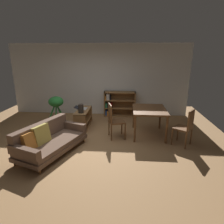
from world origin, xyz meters
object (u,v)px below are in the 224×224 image
fabric_couch (48,140)px  dining_table (149,112)px  potted_floor_plant (56,106)px  open_laptop (81,108)px  bookshelf (117,104)px  desk_speaker (81,109)px  media_console (83,119)px  dining_chair_far (186,126)px  dining_chair_near (114,119)px

fabric_couch → dining_table: (2.52, 1.27, 0.39)m
potted_floor_plant → open_laptop: bearing=4.3°
bookshelf → desk_speaker: bearing=-122.1°
media_console → bookshelf: 1.70m
potted_floor_plant → dining_chair_far: bearing=-17.3°
dining_table → bookshelf: bearing=119.1°
fabric_couch → desk_speaker: (0.47, 1.44, 0.39)m
dining_chair_near → open_laptop: bearing=142.1°
dining_table → dining_chair_near: dining_chair_near is taller
desk_speaker → dining_table: (2.04, -0.16, 0.00)m
open_laptop → dining_table: bearing=-15.9°
dining_chair_near → dining_chair_far: size_ratio=1.01×
desk_speaker → potted_floor_plant: size_ratio=0.27×
media_console → dining_chair_far: size_ratio=1.11×
dining_chair_near → dining_chair_far: 1.90m
media_console → dining_chair_near: dining_chair_near is taller
desk_speaker → dining_chair_near: dining_chair_near is taller
fabric_couch → dining_chair_far: dining_chair_far is taller
potted_floor_plant → bookshelf: potted_floor_plant is taller
desk_speaker → dining_table: bearing=-4.6°
dining_table → bookshelf: size_ratio=1.00×
desk_speaker → dining_table: desk_speaker is taller
open_laptop → dining_chair_far: (3.01, -1.25, -0.06)m
media_console → open_laptop: bearing=124.1°
open_laptop → desk_speaker: 0.47m
desk_speaker → dining_table: size_ratio=0.23×
potted_floor_plant → dining_table: potted_floor_plant is taller
fabric_couch → dining_chair_far: 3.45m
fabric_couch → desk_speaker: 1.56m
dining_chair_near → desk_speaker: bearing=157.0°
potted_floor_plant → dining_chair_near: dining_chair_near is taller
dining_chair_near → bookshelf: (-0.01, 2.09, -0.09)m
fabric_couch → open_laptop: bearing=78.5°
fabric_couch → bookshelf: bearing=64.0°
fabric_couch → media_console: size_ratio=1.79×
dining_table → potted_floor_plant: bearing=169.5°
fabric_couch → dining_chair_near: bearing=33.1°
dining_chair_near → fabric_couch: bearing=-146.9°
bookshelf → open_laptop: bearing=-133.1°
dining_chair_far → bookshelf: dining_chair_far is taller
media_console → bookshelf: bookshelf is taller
potted_floor_plant → dining_chair_far: potted_floor_plant is taller
dining_chair_near → dining_chair_far: dining_chair_near is taller
dining_table → dining_chair_near: size_ratio=1.19×
media_console → dining_chair_near: bearing=-36.0°
fabric_couch → dining_table: 2.85m
fabric_couch → open_laptop: size_ratio=4.82×
media_console → potted_floor_plant: 0.99m
fabric_couch → potted_floor_plant: bearing=103.6°
bookshelf → dining_chair_far: bearing=-52.5°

